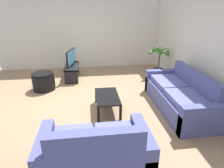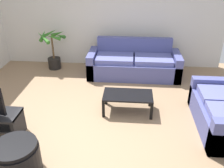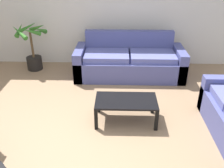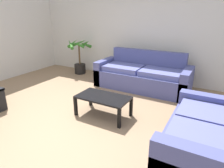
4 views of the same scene
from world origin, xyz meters
name	(u,v)px [view 2 (image 2 of 4)]	position (x,y,z in m)	size (l,w,h in m)	color
ground_plane	(95,128)	(0.00, 0.00, 0.00)	(6.60, 6.60, 0.00)	#937556
wall_back	(110,16)	(0.00, 3.00, 1.35)	(6.00, 0.06, 2.70)	silver
couch_main	(134,64)	(0.66, 2.28, 0.30)	(2.27, 0.90, 0.90)	#4C518C
coffee_table	(128,97)	(0.55, 0.60, 0.33)	(0.95, 0.52, 0.38)	black
potted_palm	(53,51)	(-1.50, 2.55, 0.49)	(0.72, 0.75, 1.06)	black
ottoman	(17,159)	(-0.91, -1.08, 0.25)	(0.63, 0.63, 0.50)	black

